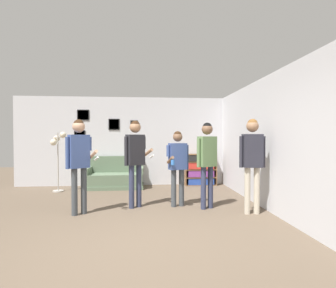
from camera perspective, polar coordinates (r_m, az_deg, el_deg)
The scene contains 11 objects.
ground_plane at distance 3.83m, azimuth -7.23°, elevation -20.98°, with size 20.00×20.00×0.00m, color brown.
wall_back at distance 8.13m, azimuth -5.93°, elevation 0.63°, with size 7.52×0.08×2.70m.
wall_right at distance 6.31m, azimuth 17.96°, elevation 0.34°, with size 0.06×6.96×2.70m.
couch at distance 7.85m, azimuth -11.43°, elevation -7.16°, with size 1.64×0.80×0.90m.
bookshelf at distance 8.14m, azimuth 7.09°, elevation -5.55°, with size 0.96×0.30×0.96m.
floor_lamp at distance 7.65m, azimuth -22.85°, elevation -0.61°, with size 0.38×0.41×1.62m.
person_player_foreground_left at distance 5.21m, azimuth -18.82°, elevation -2.35°, with size 0.61×0.37×1.80m.
person_player_foreground_center at distance 5.47m, azimuth -7.13°, elevation -2.03°, with size 0.61×0.38×1.81m.
person_watcher_holding_cup at distance 5.54m, azimuth 2.12°, elevation -3.64°, with size 0.48×0.49×1.60m.
person_spectator_near_bookshelf at distance 5.42m, azimuth 8.50°, elevation -2.46°, with size 0.46×0.33×1.76m.
person_spectator_far_right at distance 5.24m, azimuth 17.87°, elevation -2.23°, with size 0.50×0.23×1.81m.
Camera 1 is at (0.16, -3.54, 1.45)m, focal length 28.00 mm.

